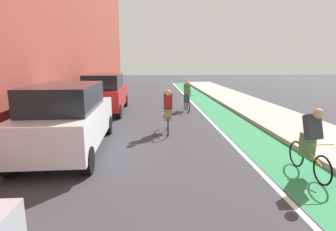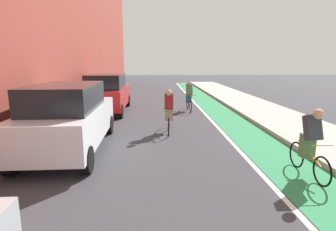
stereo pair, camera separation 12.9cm
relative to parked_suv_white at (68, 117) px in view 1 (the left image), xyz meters
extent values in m
plane|color=#38383D|center=(2.84, 4.73, -1.02)|extent=(82.87, 82.87, 0.00)
cube|color=#2D8451|center=(5.92, 6.73, -1.02)|extent=(1.60, 37.67, 0.00)
cube|color=white|center=(5.02, 6.73, -1.02)|extent=(0.12, 37.67, 0.00)
cube|color=#A8A59E|center=(8.19, 6.73, -0.95)|extent=(2.93, 37.67, 0.14)
cube|color=silver|center=(0.00, 0.07, -0.21)|extent=(2.01, 4.77, 0.95)
cube|color=black|center=(0.00, -0.17, 0.59)|extent=(1.74, 2.88, 0.75)
cylinder|color=black|center=(-0.91, 1.86, -0.69)|extent=(0.24, 0.67, 0.66)
cylinder|color=black|center=(0.82, 1.90, -0.69)|extent=(0.24, 0.67, 0.66)
cylinder|color=black|center=(-0.82, -1.77, -0.69)|extent=(0.24, 0.67, 0.66)
cylinder|color=black|center=(0.91, -1.72, -0.69)|extent=(0.24, 0.67, 0.66)
cube|color=red|center=(0.00, 6.37, -0.21)|extent=(1.92, 4.67, 0.95)
cube|color=black|center=(0.00, 6.14, 0.59)|extent=(1.68, 2.80, 0.75)
cylinder|color=black|center=(-0.88, 8.15, -0.69)|extent=(0.22, 0.66, 0.66)
cylinder|color=black|center=(0.86, 8.16, -0.69)|extent=(0.22, 0.66, 0.66)
cylinder|color=black|center=(-0.86, 4.59, -0.69)|extent=(0.22, 0.66, 0.66)
cylinder|color=black|center=(0.88, 4.60, -0.69)|extent=(0.22, 0.66, 0.66)
torus|color=black|center=(6.06, -2.61, -0.69)|extent=(0.04, 0.65, 0.65)
torus|color=black|center=(6.05, -1.56, -0.69)|extent=(0.04, 0.65, 0.65)
cylinder|color=gold|center=(6.05, -2.09, -0.47)|extent=(0.05, 0.96, 0.33)
cylinder|color=gold|center=(6.05, -1.90, -0.39)|extent=(0.04, 0.12, 0.55)
cylinder|color=gold|center=(6.06, -2.53, -0.14)|extent=(0.48, 0.03, 0.02)
cube|color=#4C7247|center=(6.05, -1.98, -0.32)|extent=(0.28, 0.24, 0.56)
cube|color=#333842|center=(6.05, -2.11, 0.14)|extent=(0.32, 0.40, 0.60)
sphere|color=tan|center=(6.05, -2.27, 0.48)|extent=(0.22, 0.22, 0.22)
torus|color=black|center=(2.99, 1.47, -0.68)|extent=(0.08, 0.68, 0.68)
torus|color=black|center=(3.05, 2.51, -0.68)|extent=(0.08, 0.68, 0.68)
cylinder|color=#338C3F|center=(3.02, 1.99, -0.46)|extent=(0.10, 0.96, 0.33)
cylinder|color=#338C3F|center=(3.03, 2.17, -0.38)|extent=(0.04, 0.12, 0.55)
cylinder|color=#338C3F|center=(3.00, 1.54, -0.13)|extent=(0.48, 0.05, 0.02)
cube|color=tan|center=(3.03, 2.09, -0.31)|extent=(0.29, 0.26, 0.56)
cube|color=maroon|center=(3.02, 1.97, 0.15)|extent=(0.34, 0.42, 0.60)
sphere|color=tan|center=(3.01, 1.81, 0.49)|extent=(0.22, 0.22, 0.22)
torus|color=black|center=(4.32, 5.88, -0.69)|extent=(0.06, 0.66, 0.66)
torus|color=black|center=(4.28, 6.93, -0.69)|extent=(0.06, 0.66, 0.66)
cylinder|color=red|center=(4.30, 6.41, -0.47)|extent=(0.08, 0.96, 0.33)
cylinder|color=red|center=(4.30, 6.59, -0.39)|extent=(0.04, 0.12, 0.55)
cylinder|color=red|center=(4.32, 5.96, -0.14)|extent=(0.48, 0.04, 0.02)
cube|color=#1E598C|center=(4.30, 6.51, -0.32)|extent=(0.29, 0.25, 0.56)
cube|color=#4C7247|center=(4.30, 6.38, 0.14)|extent=(0.33, 0.41, 0.60)
sphere|color=tan|center=(4.31, 6.23, 0.48)|extent=(0.22, 0.22, 0.22)
camera|label=1|loc=(2.44, -7.80, 1.58)|focal=28.78mm
camera|label=2|loc=(2.57, -7.81, 1.58)|focal=28.78mm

